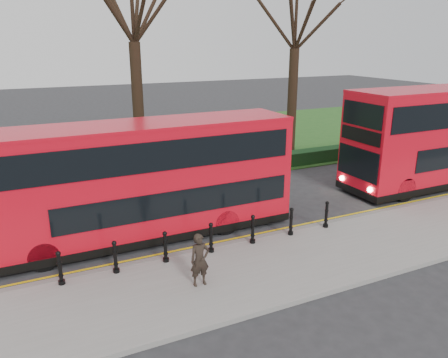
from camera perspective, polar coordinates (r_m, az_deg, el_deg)
ground at (r=15.68m, az=-8.16°, el=-8.77°), size 120.00×120.00×0.00m
pavement at (r=13.15m, az=-4.10°, el=-13.82°), size 60.00×4.00×0.15m
kerb at (r=14.80m, az=-6.98°, el=-10.09°), size 60.00×0.25×0.16m
grass_verge at (r=29.59m, az=-16.98°, el=3.39°), size 60.00×18.00×0.06m
hedge at (r=21.69m, az=-13.63°, el=-0.38°), size 60.00×0.90×0.80m
yellow_line_outer at (r=15.08m, az=-7.34°, el=-9.83°), size 60.00×0.10×0.01m
yellow_line_inner at (r=15.25m, az=-7.58°, el=-9.51°), size 60.00×0.10×0.01m
tree_right at (r=28.45m, az=9.43°, el=20.65°), size 7.51×7.51×11.73m
bollard_row at (r=14.66m, az=-1.71°, el=-7.72°), size 9.67×0.15×1.00m
bus_lead at (r=15.83m, az=-9.93°, el=-0.27°), size 10.63×2.44×4.23m
pedestrian at (r=12.70m, az=-3.18°, el=-10.52°), size 0.58×0.39×1.58m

